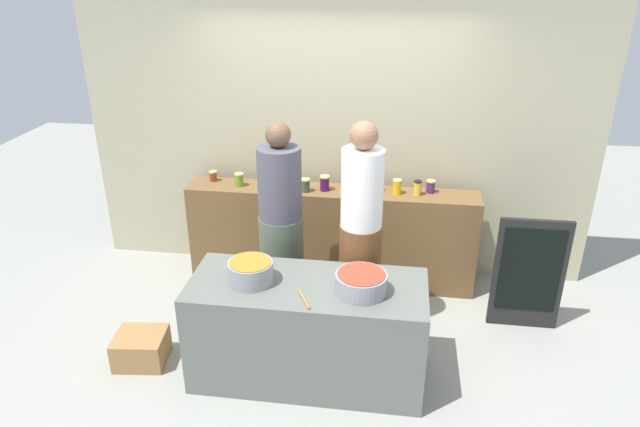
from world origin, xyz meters
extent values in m
plane|color=gray|center=(0.00, 0.00, 0.00)|extent=(12.00, 12.00, 0.00)
cube|color=tan|center=(0.00, 1.45, 1.50)|extent=(4.80, 0.12, 3.00)
cube|color=brown|center=(0.00, 1.10, 0.47)|extent=(2.70, 0.36, 0.95)
cube|color=#5D625A|center=(0.00, -0.30, 0.40)|extent=(1.70, 0.70, 0.80)
cylinder|color=maroon|center=(-1.14, 1.17, 0.99)|extent=(0.07, 0.07, 0.09)
cylinder|color=#D6C666|center=(-1.14, 1.17, 1.04)|extent=(0.07, 0.07, 0.01)
cylinder|color=olive|center=(-0.86, 1.08, 1.00)|extent=(0.08, 0.08, 0.11)
cylinder|color=#D6C666|center=(-0.86, 1.08, 1.06)|extent=(0.08, 0.08, 0.01)
cylinder|color=orange|center=(-0.60, 1.03, 1.01)|extent=(0.08, 0.08, 0.13)
cylinder|color=silver|center=(-0.60, 1.03, 1.08)|extent=(0.08, 0.08, 0.01)
cylinder|color=#384A3B|center=(-0.23, 1.03, 1.00)|extent=(0.08, 0.08, 0.11)
cylinder|color=#D6C666|center=(-0.23, 1.03, 1.06)|extent=(0.08, 0.08, 0.01)
cylinder|color=#40104F|center=(-0.06, 1.08, 1.01)|extent=(0.08, 0.08, 0.12)
cylinder|color=#D6C666|center=(-0.06, 1.08, 1.08)|extent=(0.09, 0.09, 0.02)
cylinder|color=red|center=(0.14, 1.15, 1.00)|extent=(0.07, 0.07, 0.11)
cylinder|color=silver|center=(0.14, 1.15, 1.07)|extent=(0.07, 0.07, 0.01)
cylinder|color=#4C1144|center=(0.28, 1.07, 1.01)|extent=(0.07, 0.07, 0.13)
cylinder|color=silver|center=(0.28, 1.07, 1.09)|extent=(0.08, 0.08, 0.01)
cylinder|color=brown|center=(0.41, 1.13, 1.00)|extent=(0.07, 0.07, 0.10)
cylinder|color=black|center=(0.41, 1.13, 1.06)|extent=(0.07, 0.07, 0.01)
cylinder|color=gold|center=(0.60, 1.09, 1.01)|extent=(0.08, 0.08, 0.12)
cylinder|color=#D6C666|center=(0.60, 1.09, 1.08)|extent=(0.08, 0.08, 0.01)
cylinder|color=gold|center=(0.78, 1.09, 1.01)|extent=(0.07, 0.07, 0.12)
cylinder|color=black|center=(0.78, 1.09, 1.08)|extent=(0.07, 0.07, 0.01)
cylinder|color=#512253|center=(0.90, 1.17, 1.00)|extent=(0.08, 0.08, 0.10)
cylinder|color=#D6C666|center=(0.90, 1.17, 1.06)|extent=(0.08, 0.08, 0.01)
cylinder|color=gray|center=(-0.40, -0.32, 0.87)|extent=(0.32, 0.32, 0.16)
cylinder|color=#B56F22|center=(-0.40, -0.32, 0.96)|extent=(0.29, 0.29, 0.00)
cylinder|color=gray|center=(0.38, -0.35, 0.87)|extent=(0.36, 0.36, 0.14)
cylinder|color=brown|center=(0.38, -0.35, 0.94)|extent=(0.33, 0.33, 0.00)
cylinder|color=#9E703D|center=(0.01, -0.50, 0.80)|extent=(0.13, 0.24, 0.02)
cylinder|color=#515D49|center=(-0.33, 0.41, 0.49)|extent=(0.37, 0.37, 0.97)
cylinder|color=#4C4B58|center=(-0.33, 0.41, 1.27)|extent=(0.35, 0.35, 0.59)
sphere|color=brown|center=(-0.33, 0.41, 1.67)|extent=(0.20, 0.20, 0.20)
cylinder|color=brown|center=(0.33, 0.28, 0.50)|extent=(0.34, 0.34, 1.00)
cylinder|color=white|center=(0.33, 0.28, 1.31)|extent=(0.32, 0.32, 0.62)
sphere|color=#8C6047|center=(0.33, 0.28, 1.73)|extent=(0.21, 0.21, 0.21)
cube|color=#9A6F41|center=(-1.31, -0.34, 0.12)|extent=(0.42, 0.38, 0.24)
cube|color=black|center=(1.72, 0.57, 0.50)|extent=(0.58, 0.04, 1.00)
cube|color=black|center=(1.72, 0.55, 0.55)|extent=(0.49, 0.01, 0.76)
camera|label=1|loc=(0.58, -3.72, 2.93)|focal=32.09mm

